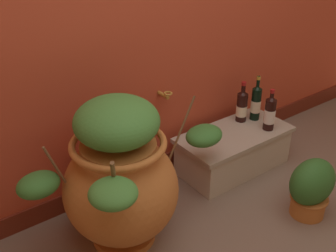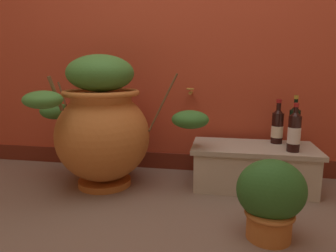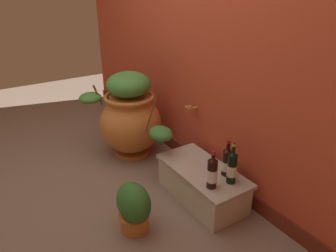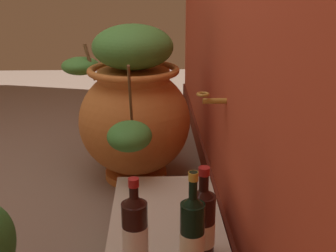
{
  "view_description": "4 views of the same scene",
  "coord_description": "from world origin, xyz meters",
  "px_view_note": "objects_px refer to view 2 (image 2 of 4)",
  "views": [
    {
      "loc": [
        -1.36,
        -0.97,
        1.78
      ],
      "look_at": [
        0.01,
        0.88,
        0.49
      ],
      "focal_mm": 46.76,
      "sensor_mm": 36.0,
      "label": 1
    },
    {
      "loc": [
        0.33,
        -1.17,
        0.79
      ],
      "look_at": [
        -0.01,
        0.69,
        0.42
      ],
      "focal_mm": 32.39,
      "sensor_mm": 36.0,
      "label": 2
    },
    {
      "loc": [
        2.2,
        -0.57,
        1.67
      ],
      "look_at": [
        0.1,
        0.78,
        0.51
      ],
      "focal_mm": 33.77,
      "sensor_mm": 36.0,
      "label": 3
    },
    {
      "loc": [
        1.81,
        0.79,
        1.1
      ],
      "look_at": [
        -0.05,
        0.86,
        0.45
      ],
      "focal_mm": 45.54,
      "sensor_mm": 36.0,
      "label": 4
    }
  ],
  "objects_px": {
    "wine_bottle_middle": "(294,131)",
    "potted_shrub": "(271,198)",
    "terracotta_urn": "(102,125)",
    "wine_bottle_right": "(294,125)",
    "wine_bottle_left": "(277,126)"
  },
  "relations": [
    {
      "from": "wine_bottle_left",
      "to": "wine_bottle_middle",
      "type": "relative_size",
      "value": 1.0
    },
    {
      "from": "wine_bottle_middle",
      "to": "terracotta_urn",
      "type": "bearing_deg",
      "value": -177.57
    },
    {
      "from": "wine_bottle_middle",
      "to": "wine_bottle_right",
      "type": "xyz_separation_m",
      "value": [
        0.03,
        0.16,
        0.01
      ]
    },
    {
      "from": "wine_bottle_left",
      "to": "wine_bottle_right",
      "type": "xyz_separation_m",
      "value": [
        0.1,
        -0.04,
        0.01
      ]
    },
    {
      "from": "wine_bottle_middle",
      "to": "wine_bottle_right",
      "type": "relative_size",
      "value": 0.9
    },
    {
      "from": "wine_bottle_middle",
      "to": "potted_shrub",
      "type": "xyz_separation_m",
      "value": [
        -0.2,
        -0.54,
        -0.21
      ]
    },
    {
      "from": "wine_bottle_right",
      "to": "potted_shrub",
      "type": "relative_size",
      "value": 0.86
    },
    {
      "from": "wine_bottle_left",
      "to": "potted_shrub",
      "type": "relative_size",
      "value": 0.78
    },
    {
      "from": "terracotta_urn",
      "to": "wine_bottle_middle",
      "type": "relative_size",
      "value": 4.03
    },
    {
      "from": "wine_bottle_right",
      "to": "potted_shrub",
      "type": "height_order",
      "value": "wine_bottle_right"
    },
    {
      "from": "wine_bottle_middle",
      "to": "wine_bottle_right",
      "type": "distance_m",
      "value": 0.16
    },
    {
      "from": "terracotta_urn",
      "to": "potted_shrub",
      "type": "relative_size",
      "value": 3.15
    },
    {
      "from": "wine_bottle_left",
      "to": "terracotta_urn",
      "type": "bearing_deg",
      "value": -167.55
    },
    {
      "from": "terracotta_urn",
      "to": "wine_bottle_middle",
      "type": "xyz_separation_m",
      "value": [
        1.21,
        0.05,
        -0.01
      ]
    },
    {
      "from": "wine_bottle_middle",
      "to": "wine_bottle_right",
      "type": "height_order",
      "value": "wine_bottle_right"
    }
  ]
}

